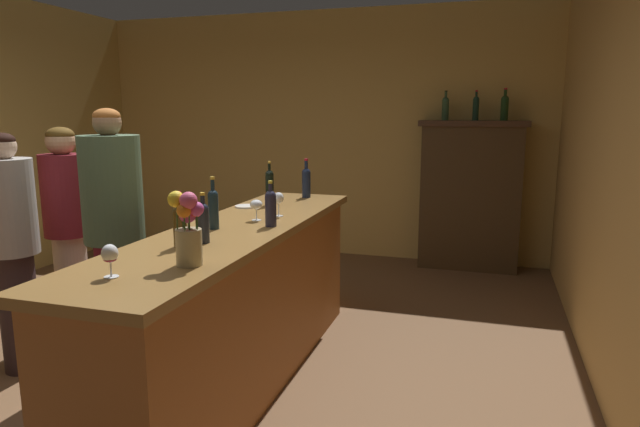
{
  "coord_description": "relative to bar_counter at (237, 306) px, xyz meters",
  "views": [
    {
      "loc": [
        1.98,
        -2.85,
        1.7
      ],
      "look_at": [
        1.1,
        -0.01,
        1.14
      ],
      "focal_mm": 30.97,
      "sensor_mm": 36.0,
      "label": 1
    }
  ],
  "objects": [
    {
      "name": "display_cabinet",
      "position": [
        1.27,
        3.1,
        0.33
      ],
      "size": [
        1.11,
        0.36,
        1.6
      ],
      "color": "#42301B",
      "rests_on": "ground"
    },
    {
      "name": "wine_glass_front",
      "position": [
        0.04,
        0.23,
        0.6
      ],
      "size": [
        0.08,
        0.08,
        0.14
      ],
      "color": "white",
      "rests_on": "bar_counter"
    },
    {
      "name": "patron_tall",
      "position": [
        -0.84,
        -0.02,
        0.43
      ],
      "size": [
        0.38,
        0.38,
        1.71
      ],
      "rotation": [
        0.0,
        0.0,
        0.05
      ],
      "color": "maroon",
      "rests_on": "ground"
    },
    {
      "name": "display_bottle_midleft",
      "position": [
        1.28,
        3.1,
        1.23
      ],
      "size": [
        0.06,
        0.06,
        0.31
      ],
      "color": "#143025",
      "rests_on": "display_cabinet"
    },
    {
      "name": "wine_bottle_syrah",
      "position": [
        0.04,
        1.23,
        0.63
      ],
      "size": [
        0.07,
        0.07,
        0.31
      ],
      "color": "#18223B",
      "rests_on": "bar_counter"
    },
    {
      "name": "floor",
      "position": [
        -0.53,
        -0.1,
        -0.51
      ],
      "size": [
        8.87,
        8.87,
        0.0
      ],
      "primitive_type": "plane",
      "color": "brown",
      "rests_on": "ground"
    },
    {
      "name": "wine_glass_rear",
      "position": [
        0.13,
        0.41,
        0.62
      ],
      "size": [
        0.07,
        0.07,
        0.16
      ],
      "color": "white",
      "rests_on": "bar_counter"
    },
    {
      "name": "wall_back",
      "position": [
        -0.53,
        3.37,
        0.91
      ],
      "size": [
        5.45,
        0.12,
        2.83
      ],
      "primitive_type": "cube",
      "color": "tan",
      "rests_on": "ground"
    },
    {
      "name": "display_bottle_left",
      "position": [
        0.97,
        3.1,
        1.22
      ],
      "size": [
        0.07,
        0.07,
        0.31
      ],
      "color": "#2D4C33",
      "rests_on": "display_cabinet"
    },
    {
      "name": "wine_bottle_pinot",
      "position": [
        -0.05,
        -0.52,
        0.62
      ],
      "size": [
        0.07,
        0.07,
        0.29
      ],
      "color": "#443213",
      "rests_on": "bar_counter"
    },
    {
      "name": "wine_bottle_merlot",
      "position": [
        0.02,
        -0.41,
        0.62
      ],
      "size": [
        0.06,
        0.06,
        0.27
      ],
      "color": "#1E2433",
      "rests_on": "bar_counter"
    },
    {
      "name": "bar_counter",
      "position": [
        0.0,
        0.0,
        0.0
      ],
      "size": [
        0.68,
        2.83,
        1.01
      ],
      "color": "#95582B",
      "rests_on": "ground"
    },
    {
      "name": "cheese_plate",
      "position": [
        -0.23,
        0.67,
        0.5
      ],
      "size": [
        0.16,
        0.16,
        0.01
      ],
      "primitive_type": "cylinder",
      "color": "white",
      "rests_on": "bar_counter"
    },
    {
      "name": "wine_bottle_riesling",
      "position": [
        -0.1,
        0.8,
        0.64
      ],
      "size": [
        0.06,
        0.06,
        0.33
      ],
      "color": "black",
      "rests_on": "bar_counter"
    },
    {
      "name": "wine_glass_mid",
      "position": [
        -0.05,
        -1.08,
        0.59
      ],
      "size": [
        0.07,
        0.07,
        0.14
      ],
      "color": "white",
      "rests_on": "bar_counter"
    },
    {
      "name": "wine_bottle_rose",
      "position": [
        -0.09,
        -0.08,
        0.63
      ],
      "size": [
        0.06,
        0.06,
        0.31
      ],
      "color": "#182934",
      "rests_on": "bar_counter"
    },
    {
      "name": "patron_by_cabinet",
      "position": [
        -1.45,
        -0.25,
        0.35
      ],
      "size": [
        0.33,
        0.33,
        1.56
      ],
      "rotation": [
        0.0,
        0.0,
        0.42
      ],
      "color": "#332427",
      "rests_on": "ground"
    },
    {
      "name": "display_bottle_center",
      "position": [
        1.57,
        3.1,
        1.23
      ],
      "size": [
        0.08,
        0.08,
        0.33
      ],
      "color": "#1B3919",
      "rests_on": "display_cabinet"
    },
    {
      "name": "flower_arrangement",
      "position": [
        0.17,
        -0.81,
        0.67
      ],
      "size": [
        0.16,
        0.12,
        0.34
      ],
      "color": "tan",
      "rests_on": "bar_counter"
    },
    {
      "name": "patron_redhead",
      "position": [
        -1.51,
        0.31,
        0.37
      ],
      "size": [
        0.33,
        0.33,
        1.58
      ],
      "rotation": [
        0.0,
        0.0,
        -0.58
      ],
      "color": "#BBA290",
      "rests_on": "ground"
    },
    {
      "name": "wine_bottle_chardonnay",
      "position": [
        0.2,
        0.09,
        0.62
      ],
      "size": [
        0.07,
        0.07,
        0.28
      ],
      "color": "#24243A",
      "rests_on": "bar_counter"
    }
  ]
}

